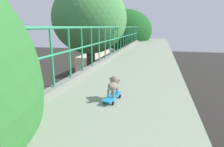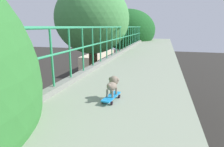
{
  "view_description": "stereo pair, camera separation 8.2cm",
  "coord_description": "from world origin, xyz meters",
  "px_view_note": "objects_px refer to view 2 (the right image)",
  "views": [
    {
      "loc": [
        1.76,
        -1.35,
        7.52
      ],
      "look_at": [
        0.75,
        2.57,
        6.5
      ],
      "focal_mm": 29.88,
      "sensor_mm": 36.0,
      "label": 1
    },
    {
      "loc": [
        1.84,
        -1.33,
        7.52
      ],
      "look_at": [
        0.75,
        2.57,
        6.5
      ],
      "focal_mm": 29.88,
      "sensor_mm": 36.0,
      "label": 2
    }
  ],
  "objects_px": {
    "car_red_taxi_fifth": "(76,109)",
    "small_dog": "(113,84)",
    "car_yellow_cab_sixth": "(61,90)",
    "city_bus": "(99,61)",
    "toy_skateboard": "(111,97)",
    "car_blue_fourth": "(2,128)"
  },
  "relations": [
    {
      "from": "small_dog",
      "to": "car_yellow_cab_sixth",
      "type": "bearing_deg",
      "value": 124.68
    },
    {
      "from": "car_blue_fourth",
      "to": "toy_skateboard",
      "type": "height_order",
      "value": "toy_skateboard"
    },
    {
      "from": "car_yellow_cab_sixth",
      "to": "city_bus",
      "type": "xyz_separation_m",
      "value": [
        -0.15,
        12.86,
        1.1
      ]
    },
    {
      "from": "city_bus",
      "to": "toy_skateboard",
      "type": "height_order",
      "value": "toy_skateboard"
    },
    {
      "from": "toy_skateboard",
      "to": "small_dog",
      "type": "bearing_deg",
      "value": 85.59
    },
    {
      "from": "car_red_taxi_fifth",
      "to": "small_dog",
      "type": "relative_size",
      "value": 10.22
    },
    {
      "from": "city_bus",
      "to": "small_dog",
      "type": "height_order",
      "value": "small_dog"
    },
    {
      "from": "car_blue_fourth",
      "to": "small_dog",
      "type": "distance_m",
      "value": 12.86
    },
    {
      "from": "car_yellow_cab_sixth",
      "to": "toy_skateboard",
      "type": "height_order",
      "value": "toy_skateboard"
    },
    {
      "from": "car_red_taxi_fifth",
      "to": "car_yellow_cab_sixth",
      "type": "bearing_deg",
      "value": 132.99
    },
    {
      "from": "car_red_taxi_fifth",
      "to": "car_yellow_cab_sixth",
      "type": "xyz_separation_m",
      "value": [
        -3.74,
        4.02,
        0.01
      ]
    },
    {
      "from": "car_blue_fourth",
      "to": "small_dog",
      "type": "xyz_separation_m",
      "value": [
        9.71,
        -6.07,
        5.86
      ]
    },
    {
      "from": "car_blue_fourth",
      "to": "car_yellow_cab_sixth",
      "type": "xyz_separation_m",
      "value": [
        -0.12,
        8.14,
        0.01
      ]
    },
    {
      "from": "car_red_taxi_fifth",
      "to": "city_bus",
      "type": "bearing_deg",
      "value": 103.0
    },
    {
      "from": "car_yellow_cab_sixth",
      "to": "toy_skateboard",
      "type": "relative_size",
      "value": 7.95
    },
    {
      "from": "small_dog",
      "to": "toy_skateboard",
      "type": "bearing_deg",
      "value": -94.41
    },
    {
      "from": "car_blue_fourth",
      "to": "city_bus",
      "type": "distance_m",
      "value": 21.03
    },
    {
      "from": "toy_skateboard",
      "to": "small_dog",
      "type": "distance_m",
      "value": 0.24
    },
    {
      "from": "car_red_taxi_fifth",
      "to": "car_yellow_cab_sixth",
      "type": "relative_size",
      "value": 0.88
    },
    {
      "from": "city_bus",
      "to": "toy_skateboard",
      "type": "distance_m",
      "value": 29.28
    },
    {
      "from": "car_yellow_cab_sixth",
      "to": "toy_skateboard",
      "type": "distance_m",
      "value": 18.23
    },
    {
      "from": "car_red_taxi_fifth",
      "to": "city_bus",
      "type": "xyz_separation_m",
      "value": [
        -3.9,
        16.88,
        1.11
      ]
    }
  ]
}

